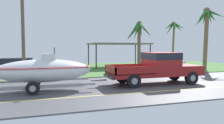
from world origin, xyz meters
TOP-DOWN VIEW (x-y plane):
  - ground at (0.00, 8.38)m, footprint 36.00×22.00m
  - pickup_truck_towing at (0.85, 0.26)m, footprint 6.02×2.08m
  - boat_on_trailer at (-6.03, 0.26)m, footprint 6.16×2.29m
  - parked_sedan_near at (-7.99, 8.10)m, footprint 4.36×1.94m
  - parked_sedan_far at (5.25, 7.41)m, footprint 4.32×1.94m
  - carport_awning at (2.19, 11.88)m, footprint 6.70×4.52m
  - palm_tree_near_left at (11.48, 14.60)m, footprint 3.20×3.24m
  - palm_tree_near_right at (2.61, 7.41)m, footprint 2.71×3.14m
  - palm_tree_mid at (9.29, 5.88)m, footprint 2.86×2.93m
  - utility_pole at (-7.39, 5.12)m, footprint 0.24×1.80m

SIDE VIEW (x-z plane):
  - ground at x=0.00m, z-range -0.07..0.04m
  - parked_sedan_far at x=5.25m, z-range -0.02..1.36m
  - parked_sedan_near at x=-7.99m, z-range -0.02..1.36m
  - boat_on_trailer at x=-6.03m, z-range -0.08..2.16m
  - pickup_truck_towing at x=0.85m, z-range 0.10..2.04m
  - carport_awning at x=2.19m, z-range 1.25..4.01m
  - palm_tree_near_right at x=2.61m, z-range 1.26..6.06m
  - utility_pole at x=-7.39m, z-range 0.15..8.09m
  - palm_tree_mid at x=9.29m, z-range 1.50..7.71m
  - palm_tree_near_left at x=11.48m, z-range 1.72..7.69m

